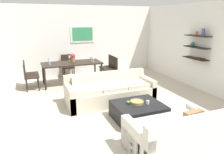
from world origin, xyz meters
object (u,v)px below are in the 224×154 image
Objects in this scene: apple_on_coffee_table at (128,102)px; wine_glass_left_far at (49,60)px; dining_chair_right_far at (108,65)px; wine_glass_right_far at (91,58)px; coffee_table at (138,112)px; dining_chair_left_far at (28,72)px; candle_jar at (148,102)px; dining_chair_right_near at (112,67)px; dining_table at (72,64)px; wine_glass_head at (69,57)px; dining_chair_left_near at (29,75)px; wine_glass_left_near at (50,61)px; dining_chair_head at (68,65)px; centerpiece_vase at (73,57)px; loveseat_white at (174,136)px; wine_glass_right_near at (93,58)px; decorative_bowl at (137,102)px; sofa_beige at (110,92)px.

apple_on_coffee_table is 0.41× the size of wine_glass_left_far.
wine_glass_right_far reaches higher than dining_chair_right_far.
dining_chair_left_far is at bearing 122.57° from coffee_table.
wine_glass_right_far reaches higher than apple_on_coffee_table.
dining_chair_right_near is at bearing 82.70° from candle_jar.
dining_table is 0.43m from wine_glass_head.
coffee_table is 3.82m from dining_chair_left_near.
wine_glass_left_near is (0.68, 0.09, 0.36)m from dining_chair_left_near.
wine_glass_head is (-0.00, -0.47, 0.37)m from dining_chair_head.
wine_glass_left_near is at bearing -171.40° from dining_table.
candle_jar is at bearing -96.49° from dining_chair_right_far.
centerpiece_vase is (0.06, -0.80, 0.41)m from dining_chair_head.
candle_jar is 0.27× the size of centerpiece_vase.
candle_jar is at bearing -74.54° from centerpiece_vase.
dining_chair_left_near is (-1.41, -0.20, -0.18)m from dining_table.
dining_chair_right_far is at bearing 0.00° from dining_chair_left_far.
wine_glass_left_far reaches higher than apple_on_coffee_table.
wine_glass_left_far is (0.68, -0.09, 0.37)m from dining_chair_left_far.
candle_jar is 0.44m from apple_on_coffee_table.
coffee_table is at bearing 89.85° from loveseat_white.
wine_glass_left_near is at bearing -90.00° from wine_glass_left_far.
wine_glass_right_near is (0.73, -0.11, 0.18)m from dining_table.
dining_chair_left_near is at bearing 125.97° from decorative_bowl.
decorative_bowl is at bearing -101.38° from dining_chair_right_near.
centerpiece_vase is at bearing 99.29° from loveseat_white.
apple_on_coffee_table is (-0.21, 0.09, 0.23)m from coffee_table.
sofa_beige is 2.66× the size of dining_chair_head.
dining_chair_right_near reaches higher than dining_table.
dining_chair_left_near is at bearing 123.92° from apple_on_coffee_table.
wine_glass_head reaches higher than wine_glass_right_near.
sofa_beige is at bearing -76.06° from centerpiece_vase.
wine_glass_left_near is at bearing 123.65° from sofa_beige.
wine_glass_right_near reaches higher than decorative_bowl.
loveseat_white is at bearing -97.15° from dining_chair_right_far.
dining_chair_head reaches higher than dining_table.
wine_glass_left_far reaches higher than dining_chair_head.
wine_glass_right_near reaches higher than loveseat_white.
dining_chair_right_far is at bearing 8.08° from dining_chair_left_near.
wine_glass_left_near is 1.47m from wine_glass_right_far.
loveseat_white is at bearing -71.75° from wine_glass_left_far.
dining_chair_right_near is at bearing -22.53° from wine_glass_head.
dining_chair_head is (-0.81, 5.42, 0.21)m from loveseat_white.
loveseat_white is 10.30× the size of wine_glass_right_far.
dining_chair_left_far is 0.78m from wine_glass_left_far.
sofa_beige is 2.63m from wine_glass_left_far.
dining_chair_right_far is 0.40m from dining_chair_right_near.
loveseat_white is 4.71m from wine_glass_right_far.
dining_chair_right_far is 1.00× the size of dining_chair_right_near.
decorative_bowl is at bearing 90.64° from loveseat_white.
apple_on_coffee_table is 3.60m from wine_glass_left_far.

